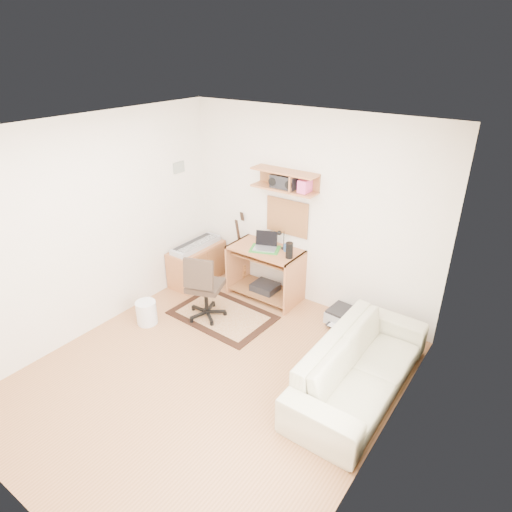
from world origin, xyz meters
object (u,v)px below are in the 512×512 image
Objects in this scene: sofa at (361,358)px; task_chair at (205,286)px; cabinet at (197,264)px; desk at (265,273)px; printer at (346,317)px.

task_chair is at bearing 87.57° from sofa.
cabinet is 0.45× the size of sofa.
cabinet is at bearing 75.52° from sofa.
desk is 1.11× the size of cabinet.
desk is 0.50× the size of sofa.
sofa is at bearing -54.05° from printer.
task_chair reaches higher than printer.
cabinet is at bearing -169.57° from desk.
printer is (2.34, 0.26, -0.19)m from cabinet.
printer is (1.23, 0.06, -0.29)m from desk.
printer is at bearing 2.59° from desk.
cabinet is at bearing -169.07° from printer.
sofa reaches higher than printer.
sofa reaches higher than desk.
desk is 1.07× the size of task_chair.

